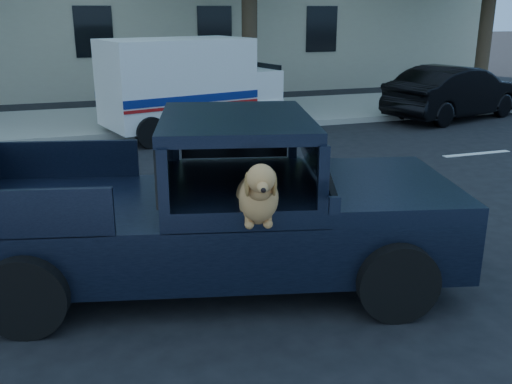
% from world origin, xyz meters
% --- Properties ---
extents(ground, '(120.00, 120.00, 0.00)m').
position_xyz_m(ground, '(0.00, 0.00, 0.00)').
color(ground, black).
rests_on(ground, ground).
extents(far_sidewalk, '(60.00, 4.00, 0.15)m').
position_xyz_m(far_sidewalk, '(0.00, 9.20, 0.07)').
color(far_sidewalk, gray).
rests_on(far_sidewalk, ground).
extents(lane_stripes, '(21.60, 0.14, 0.01)m').
position_xyz_m(lane_stripes, '(2.00, 3.40, 0.01)').
color(lane_stripes, silver).
rests_on(lane_stripes, ground).
extents(pickup_truck, '(5.48, 3.22, 1.84)m').
position_xyz_m(pickup_truck, '(1.26, -0.48, 0.62)').
color(pickup_truck, black).
rests_on(pickup_truck, ground).
extents(mail_truck, '(4.44, 2.91, 2.25)m').
position_xyz_m(mail_truck, '(2.72, 7.35, 0.98)').
color(mail_truck, silver).
rests_on(mail_truck, ground).
extents(parked_sedan, '(2.68, 4.61, 1.44)m').
position_xyz_m(parked_sedan, '(10.11, 7.02, 0.72)').
color(parked_sedan, black).
rests_on(parked_sedan, ground).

